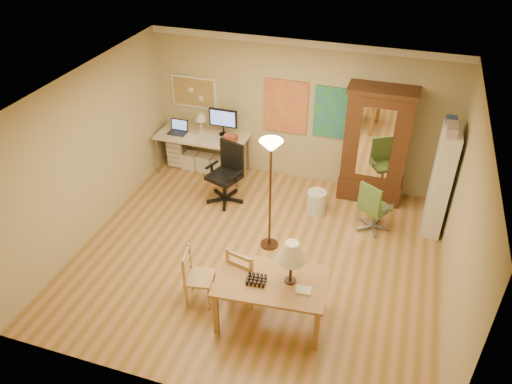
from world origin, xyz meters
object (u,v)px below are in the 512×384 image
(dining_table, at_px, (278,273))
(computer_desk, at_px, (205,149))
(office_chair_black, at_px, (226,186))
(armoire, at_px, (375,152))
(office_chair_green, at_px, (372,217))
(bookshelf, at_px, (441,181))

(dining_table, bearing_deg, computer_desk, 126.08)
(office_chair_black, relative_size, armoire, 0.53)
(dining_table, height_order, armoire, armoire)
(dining_table, distance_m, computer_desk, 4.08)
(dining_table, distance_m, office_chair_green, 2.64)
(armoire, height_order, bookshelf, armoire)
(office_chair_black, distance_m, armoire, 2.68)
(dining_table, relative_size, office_chair_green, 1.61)
(dining_table, xyz_separation_m, office_chair_black, (-1.65, 2.44, -0.55))
(bookshelf, bearing_deg, dining_table, -124.58)
(office_chair_green, bearing_deg, armoire, 99.68)
(office_chair_black, bearing_deg, office_chair_green, -1.36)
(office_chair_green, bearing_deg, office_chair_black, 178.64)
(office_chair_green, relative_size, armoire, 0.44)
(dining_table, bearing_deg, office_chair_green, 68.04)
(dining_table, distance_m, bookshelf, 3.36)
(computer_desk, bearing_deg, office_chair_black, -48.54)
(office_chair_green, relative_size, bookshelf, 0.51)
(computer_desk, height_order, office_chair_green, computer_desk)
(office_chair_black, height_order, bookshelf, bookshelf)
(dining_table, bearing_deg, office_chair_black, 124.04)
(dining_table, height_order, computer_desk, dining_table)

